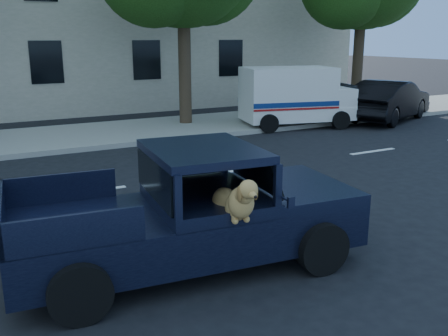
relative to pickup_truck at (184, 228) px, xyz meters
name	(u,v)px	position (x,y,z in m)	size (l,w,h in m)	color
ground	(143,252)	(-0.36, 0.75, -0.57)	(120.00, 120.00, 0.00)	black
far_sidewalk	(43,140)	(-0.36, 9.95, -0.50)	(60.00, 4.00, 0.15)	gray
lane_stripes	(177,179)	(1.64, 4.15, -0.57)	(21.60, 0.14, 0.01)	silver
building_main	(78,4)	(2.64, 17.25, 3.93)	(26.00, 6.00, 9.00)	beige
pickup_truck	(184,228)	(0.00, 0.00, 0.00)	(4.90, 2.65, 1.70)	black
mail_truck	(294,101)	(8.03, 8.46, 0.35)	(4.15, 2.67, 2.11)	silver
parked_sedan	(389,100)	(12.04, 7.86, 0.20)	(4.71, 1.64, 1.55)	black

